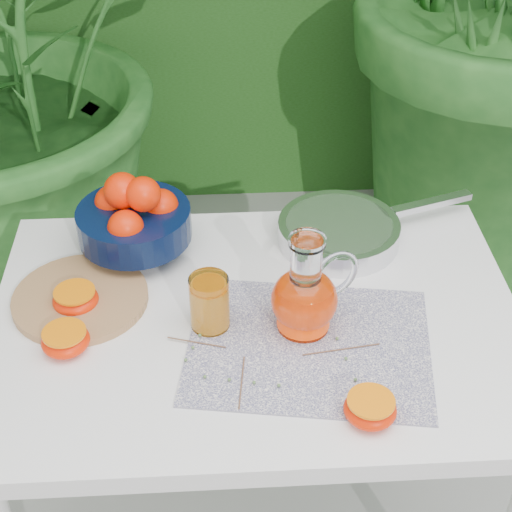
{
  "coord_description": "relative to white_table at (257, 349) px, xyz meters",
  "views": [
    {
      "loc": [
        -0.03,
        -1.07,
        1.74
      ],
      "look_at": [
        0.03,
        0.04,
        0.88
      ],
      "focal_mm": 55.0,
      "sensor_mm": 36.0,
      "label": 1
    }
  ],
  "objects": [
    {
      "name": "orange_halves",
      "position": [
        -0.17,
        -0.09,
        0.1
      ],
      "size": [
        0.62,
        0.41,
        0.04
      ],
      "color": "#FF2B02",
      "rests_on": "white_table"
    },
    {
      "name": "juice_tumbler",
      "position": [
        -0.09,
        -0.02,
        0.14
      ],
      "size": [
        0.09,
        0.09,
        0.11
      ],
      "color": "white",
      "rests_on": "white_table"
    },
    {
      "name": "placemat",
      "position": [
        0.09,
        -0.08,
        0.08
      ],
      "size": [
        0.48,
        0.4,
        0.0
      ],
      "primitive_type": "cube",
      "rotation": [
        0.0,
        0.0,
        -0.16
      ],
      "color": "#0B0D40",
      "rests_on": "white_table"
    },
    {
      "name": "white_table",
      "position": [
        0.0,
        0.0,
        0.0
      ],
      "size": [
        1.0,
        0.7,
        0.75
      ],
      "color": "white",
      "rests_on": "ground"
    },
    {
      "name": "juice_pitcher",
      "position": [
        0.09,
        -0.03,
        0.15
      ],
      "size": [
        0.18,
        0.16,
        0.2
      ],
      "color": "white",
      "rests_on": "white_table"
    },
    {
      "name": "cutting_board",
      "position": [
        -0.33,
        0.06,
        0.09
      ],
      "size": [
        0.34,
        0.34,
        0.02
      ],
      "primitive_type": "cylinder",
      "rotation": [
        0.0,
        0.0,
        -0.39
      ],
      "color": "#A3734A",
      "rests_on": "white_table"
    },
    {
      "name": "saute_pan",
      "position": [
        0.19,
        0.23,
        0.11
      ],
      "size": [
        0.47,
        0.32,
        0.05
      ],
      "color": "silver",
      "rests_on": "white_table"
    },
    {
      "name": "fruit_bowl",
      "position": [
        -0.24,
        0.23,
        0.17
      ],
      "size": [
        0.27,
        0.27,
        0.18
      ],
      "color": "black",
      "rests_on": "white_table"
    },
    {
      "name": "thyme_sprigs",
      "position": [
        0.0,
        -0.11,
        0.09
      ],
      "size": [
        0.38,
        0.21,
        0.01
      ],
      "color": "brown",
      "rests_on": "white_table"
    }
  ]
}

